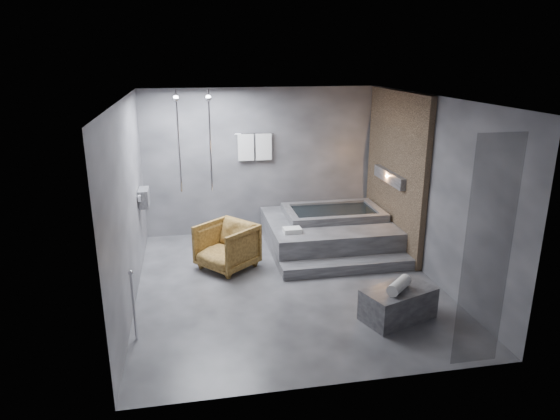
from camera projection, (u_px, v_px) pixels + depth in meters
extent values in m
plane|color=#313133|center=(288.00, 284.00, 7.68)|extent=(5.00, 5.00, 0.00)
cube|color=#525254|center=(288.00, 98.00, 6.84)|extent=(4.50, 5.00, 0.04)
cube|color=#3C3C41|center=(262.00, 162.00, 9.61)|extent=(4.50, 0.04, 2.80)
cube|color=#3C3C41|center=(339.00, 264.00, 4.92)|extent=(4.50, 0.04, 2.80)
cube|color=#3C3C41|center=(128.00, 205.00, 6.87)|extent=(0.04, 5.00, 2.80)
cube|color=#3C3C41|center=(431.00, 189.00, 7.66)|extent=(0.04, 5.00, 2.80)
cube|color=#997B5A|center=(395.00, 171.00, 8.82)|extent=(0.10, 2.40, 2.78)
cube|color=#FF9938|center=(390.00, 177.00, 8.84)|extent=(0.14, 1.20, 0.20)
cube|color=gray|center=(144.00, 198.00, 8.28)|extent=(0.16, 0.42, 0.30)
imported|color=beige|center=(144.00, 202.00, 8.21)|extent=(0.08, 0.08, 0.21)
imported|color=beige|center=(145.00, 200.00, 8.40)|extent=(0.07, 0.07, 0.15)
cylinder|color=silver|center=(210.00, 141.00, 8.86)|extent=(0.04, 0.04, 1.80)
cylinder|color=silver|center=(179.00, 142.00, 8.76)|extent=(0.04, 0.04, 1.80)
cylinder|color=silver|center=(254.00, 134.00, 9.36)|extent=(0.75, 0.02, 0.02)
cube|color=white|center=(246.00, 147.00, 9.39)|extent=(0.30, 0.06, 0.50)
cube|color=white|center=(264.00, 147.00, 9.45)|extent=(0.30, 0.06, 0.50)
cylinder|color=silver|center=(134.00, 307.00, 6.04)|extent=(0.04, 0.04, 0.90)
cube|color=black|center=(487.00, 255.00, 5.27)|extent=(0.55, 0.01, 2.60)
cube|color=#363639|center=(328.00, 232.00, 9.15)|extent=(2.20, 2.00, 0.50)
cube|color=#363639|center=(348.00, 266.00, 8.09)|extent=(2.20, 0.36, 0.18)
cube|color=#2F2E31|center=(398.00, 304.00, 6.61)|extent=(1.07, 0.82, 0.43)
imported|color=#4C3313|center=(227.00, 246.00, 8.15)|extent=(1.16, 1.15, 0.76)
cylinder|color=white|center=(399.00, 285.00, 6.48)|extent=(0.43, 0.42, 0.16)
cube|color=silver|center=(292.00, 230.00, 8.41)|extent=(0.30, 0.23, 0.08)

